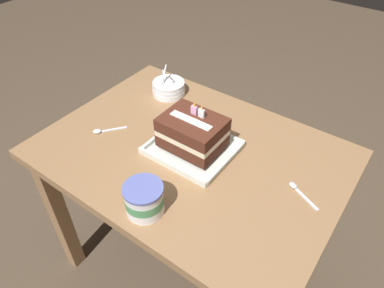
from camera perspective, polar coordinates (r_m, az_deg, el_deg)
ground_plane at (r=1.87m, az=-0.12°, el=-18.42°), size 8.00×8.00×0.00m
dining_table at (r=1.35m, az=-0.16°, el=-4.72°), size 1.06×0.77×0.75m
foil_tray at (r=1.27m, az=0.17°, el=-0.68°), size 0.29×0.26×0.02m
birthday_cake at (r=1.22m, az=0.18°, el=1.88°), size 0.21×0.16×0.16m
bowl_stack at (r=1.56m, az=-3.76°, el=8.96°), size 0.14×0.14×0.12m
ice_cream_tub at (r=1.06m, az=-7.68°, el=-8.75°), size 0.12×0.12×0.10m
serving_spoon_near_tray at (r=1.39m, az=-14.38°, el=2.07°), size 0.09×0.11×0.01m
serving_spoon_by_bowls at (r=1.19m, az=16.52°, el=-7.02°), size 0.12×0.07×0.01m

